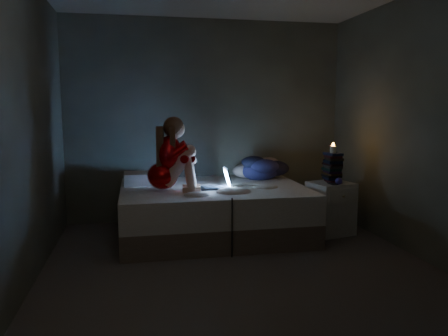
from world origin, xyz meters
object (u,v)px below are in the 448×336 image
object	(u,v)px
laptop	(215,178)
bed	(213,211)
phone	(330,184)
candle	(333,150)
nightstand	(330,208)
woman	(162,154)

from	to	relation	value
laptop	bed	bearing A→B (deg)	88.76
laptop	phone	size ratio (longest dim) A/B	2.48
laptop	phone	distance (m)	1.32
candle	phone	bearing A→B (deg)	-123.56
laptop	candle	world-z (taller)	candle
candle	bed	bearing A→B (deg)	171.98
bed	nightstand	bearing A→B (deg)	-8.80
phone	candle	bearing A→B (deg)	68.61
woman	candle	size ratio (longest dim) A/B	10.15
bed	woman	distance (m)	0.93
phone	nightstand	bearing A→B (deg)	70.46
nightstand	woman	bearing A→B (deg)	165.61
woman	candle	distance (m)	1.96
nightstand	bed	bearing A→B (deg)	157.34
woman	bed	bearing A→B (deg)	24.27
bed	woman	world-z (taller)	woman
nightstand	phone	xyz separation A→B (m)	(-0.06, -0.10, 0.31)
woman	phone	xyz separation A→B (m)	(1.89, -0.12, -0.36)
candle	phone	world-z (taller)	candle
woman	phone	world-z (taller)	woman
laptop	candle	bearing A→B (deg)	-1.20
candle	nightstand	bearing A→B (deg)	-132.89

